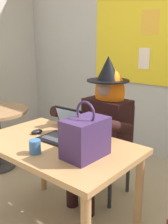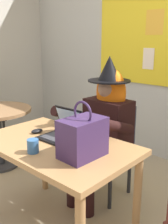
{
  "view_description": "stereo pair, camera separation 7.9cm",
  "coord_description": "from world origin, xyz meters",
  "px_view_note": "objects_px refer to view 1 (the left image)",
  "views": [
    {
      "loc": [
        1.27,
        -1.13,
        1.49
      ],
      "look_at": [
        -0.13,
        0.41,
        0.92
      ],
      "focal_mm": 41.93,
      "sensor_mm": 36.0,
      "label": 1
    },
    {
      "loc": [
        1.33,
        -1.08,
        1.49
      ],
      "look_at": [
        -0.13,
        0.41,
        0.92
      ],
      "focal_mm": 41.93,
      "sensor_mm": 36.0,
      "label": 2
    }
  ],
  "objects_px": {
    "desk_main": "(57,156)",
    "computer_mouse": "(37,132)",
    "person_costumed": "(103,121)",
    "coffee_mug": "(35,147)",
    "handbag": "(85,137)",
    "laptop": "(64,131)",
    "chair_at_desk": "(110,144)"
  },
  "relations": [
    {
      "from": "desk_main",
      "to": "computer_mouse",
      "type": "distance_m",
      "value": 0.3
    },
    {
      "from": "person_costumed",
      "to": "coffee_mug",
      "type": "bearing_deg",
      "value": 4.23
    },
    {
      "from": "computer_mouse",
      "to": "coffee_mug",
      "type": "distance_m",
      "value": 0.4
    },
    {
      "from": "desk_main",
      "to": "coffee_mug",
      "type": "height_order",
      "value": "coffee_mug"
    },
    {
      "from": "handbag",
      "to": "coffee_mug",
      "type": "distance_m",
      "value": 0.36
    },
    {
      "from": "person_costumed",
      "to": "laptop",
      "type": "relative_size",
      "value": 4.25
    },
    {
      "from": "laptop",
      "to": "computer_mouse",
      "type": "height_order",
      "value": "laptop"
    },
    {
      "from": "desk_main",
      "to": "chair_at_desk",
      "type": "height_order",
      "value": "chair_at_desk"
    },
    {
      "from": "chair_at_desk",
      "to": "person_costumed",
      "type": "bearing_deg",
      "value": -1.37
    },
    {
      "from": "desk_main",
      "to": "computer_mouse",
      "type": "xyz_separation_m",
      "value": [
        -0.28,
        0.03,
        0.12
      ]
    },
    {
      "from": "laptop",
      "to": "handbag",
      "type": "relative_size",
      "value": 0.85
    },
    {
      "from": "person_costumed",
      "to": "coffee_mug",
      "type": "xyz_separation_m",
      "value": [
        0.06,
        -0.83,
        0.02
      ]
    },
    {
      "from": "laptop",
      "to": "handbag",
      "type": "height_order",
      "value": "handbag"
    },
    {
      "from": "desk_main",
      "to": "person_costumed",
      "type": "relative_size",
      "value": 0.9
    },
    {
      "from": "person_costumed",
      "to": "computer_mouse",
      "type": "bearing_deg",
      "value": -22.64
    },
    {
      "from": "desk_main",
      "to": "handbag",
      "type": "height_order",
      "value": "handbag"
    },
    {
      "from": "chair_at_desk",
      "to": "person_costumed",
      "type": "relative_size",
      "value": 0.66
    },
    {
      "from": "chair_at_desk",
      "to": "desk_main",
      "type": "bearing_deg",
      "value": -0.85
    },
    {
      "from": "desk_main",
      "to": "computer_mouse",
      "type": "bearing_deg",
      "value": 174.02
    },
    {
      "from": "person_costumed",
      "to": "desk_main",
      "type": "bearing_deg",
      "value": 3.35
    },
    {
      "from": "chair_at_desk",
      "to": "computer_mouse",
      "type": "relative_size",
      "value": 8.63
    },
    {
      "from": "desk_main",
      "to": "laptop",
      "type": "bearing_deg",
      "value": 112.2
    },
    {
      "from": "computer_mouse",
      "to": "laptop",
      "type": "bearing_deg",
      "value": 23.85
    },
    {
      "from": "person_costumed",
      "to": "handbag",
      "type": "height_order",
      "value": "person_costumed"
    },
    {
      "from": "person_costumed",
      "to": "chair_at_desk",
      "type": "bearing_deg",
      "value": -177.28
    },
    {
      "from": "chair_at_desk",
      "to": "laptop",
      "type": "height_order",
      "value": "laptop"
    },
    {
      "from": "chair_at_desk",
      "to": "handbag",
      "type": "distance_m",
      "value": 0.92
    },
    {
      "from": "handbag",
      "to": "laptop",
      "type": "bearing_deg",
      "value": 158.14
    },
    {
      "from": "computer_mouse",
      "to": "chair_at_desk",
      "type": "bearing_deg",
      "value": 74.72
    },
    {
      "from": "desk_main",
      "to": "laptop",
      "type": "height_order",
      "value": "laptop"
    },
    {
      "from": "person_costumed",
      "to": "handbag",
      "type": "xyz_separation_m",
      "value": [
        0.35,
        -0.64,
        0.11
      ]
    },
    {
      "from": "coffee_mug",
      "to": "desk_main",
      "type": "bearing_deg",
      "value": 96.85
    }
  ]
}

